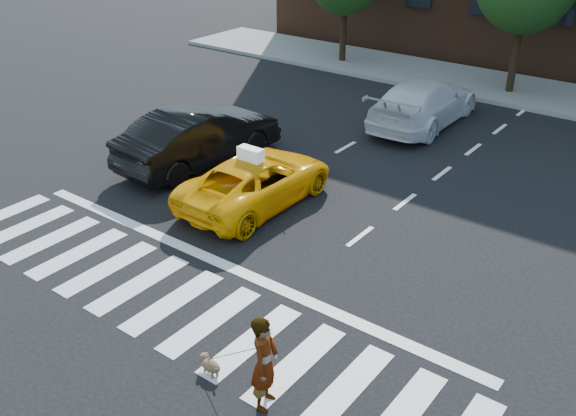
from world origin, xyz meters
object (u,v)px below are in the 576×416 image
Objects in this scene: black_sedan at (199,136)px; white_suv at (424,102)px; woman at (265,363)px; taxi at (256,181)px; dog at (209,364)px.

white_suv is (3.62, 6.83, -0.07)m from black_sedan.
black_sedan is at bearing 31.57° from woman.
taxi is 7.83m from white_suv.
white_suv reaches higher than dog.
woman is at bearing 144.15° from black_sedan.
black_sedan is 9.75m from woman.
woman is 3.07× the size of dog.
black_sedan reaches higher than white_suv.
white_suv is 13.66m from woman.
black_sedan is at bearing 148.74° from dog.
taxi is 0.86× the size of white_suv.
white_suv is at bearing -95.47° from taxi.
taxi is at bearing 22.27° from woman.
black_sedan is 3.04× the size of woman.
white_suv is (0.72, 7.79, 0.13)m from taxi.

